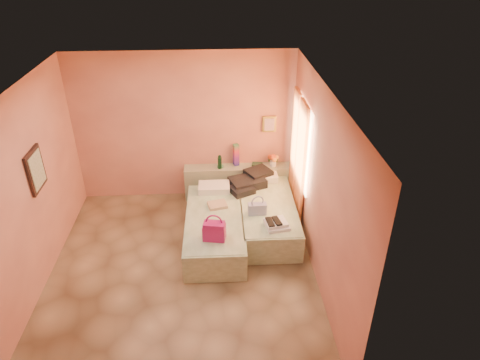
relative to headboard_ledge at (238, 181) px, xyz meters
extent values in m
plane|color=tan|center=(-0.98, -2.10, -0.33)|extent=(4.50, 4.50, 0.00)
cube|color=#E5997A|center=(-0.98, 0.15, 1.07)|extent=(4.00, 0.02, 2.80)
cube|color=#E5997A|center=(-2.98, -2.10, 1.07)|extent=(0.02, 4.50, 2.80)
cube|color=#E5997A|center=(1.02, -2.10, 1.07)|extent=(0.02, 4.50, 2.80)
cube|color=white|center=(-0.98, -2.10, 2.47)|extent=(4.00, 4.50, 0.02)
cube|color=#FFD89E|center=(1.00, -0.85, 1.18)|extent=(0.02, 1.10, 1.40)
cube|color=orange|center=(0.96, -1.00, 0.82)|extent=(0.05, 0.55, 2.20)
cube|color=orange|center=(0.96, -0.40, 0.82)|extent=(0.05, 0.45, 2.20)
cube|color=black|center=(-2.95, -1.70, 1.28)|extent=(0.04, 0.50, 0.60)
cube|color=gold|center=(0.57, 0.12, 1.12)|extent=(0.25, 0.04, 0.30)
cube|color=#979F82|center=(0.00, 0.00, 0.00)|extent=(2.05, 0.30, 0.65)
cube|color=beige|center=(-0.47, -1.40, -0.08)|extent=(0.92, 2.01, 0.50)
cube|color=beige|center=(0.43, -1.05, -0.08)|extent=(0.92, 2.01, 0.50)
cylinder|color=#163E25|center=(-0.35, -0.06, 0.46)|extent=(0.08, 0.08, 0.26)
cube|color=#B01566|center=(-0.04, 0.08, 0.54)|extent=(0.12, 0.12, 0.42)
cylinder|color=#539976|center=(-0.34, -0.01, 0.34)|extent=(0.14, 0.14, 0.03)
cube|color=#22412C|center=(0.36, 0.04, 0.34)|extent=(0.22, 0.18, 0.03)
cube|color=white|center=(0.65, -0.01, 0.47)|extent=(0.28, 0.28, 0.29)
cube|color=#B01566|center=(-0.47, -1.99, 0.33)|extent=(0.36, 0.24, 0.31)
cube|color=tan|center=(-0.42, -1.11, 0.20)|extent=(0.35, 0.31, 0.05)
cube|color=black|center=(0.19, -0.48, 0.27)|extent=(0.86, 0.86, 0.20)
cube|color=#3F4E99|center=(0.23, -1.37, 0.27)|extent=(0.30, 0.14, 0.19)
cube|color=white|center=(0.50, -1.76, 0.23)|extent=(0.40, 0.36, 0.10)
cube|color=black|center=(0.44, -1.76, 0.29)|extent=(0.22, 0.27, 0.03)
camera|label=1|loc=(-0.40, -7.11, 4.15)|focal=32.00mm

